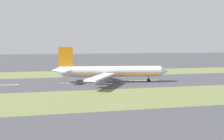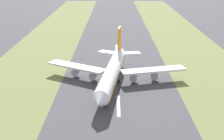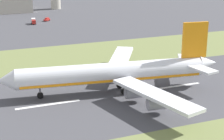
% 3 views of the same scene
% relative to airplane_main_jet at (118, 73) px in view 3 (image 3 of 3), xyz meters
% --- Properties ---
extents(ground_plane, '(800.00, 800.00, 0.00)m').
position_rel_airplane_main_jet_xyz_m(ground_plane, '(-2.25, -1.28, -6.02)').
color(ground_plane, '#424247').
extents(grass_median_east, '(40.00, 600.00, 0.01)m').
position_rel_airplane_main_jet_xyz_m(grass_median_east, '(42.75, -1.28, -6.02)').
color(grass_median_east, olive).
rests_on(grass_median_east, ground).
extents(centreline_dash_mid, '(1.20, 18.00, 0.01)m').
position_rel_airplane_main_jet_xyz_m(centreline_dash_mid, '(-2.25, -18.11, -6.01)').
color(centreline_dash_mid, silver).
rests_on(centreline_dash_mid, ground).
extents(centreline_dash_far, '(1.20, 18.00, 0.01)m').
position_rel_airplane_main_jet_xyz_m(centreline_dash_far, '(-2.25, 21.89, -6.01)').
color(centreline_dash_far, silver).
rests_on(centreline_dash_far, ground).
extents(airplane_main_jet, '(63.54, 67.13, 20.20)m').
position_rel_airplane_main_jet_xyz_m(airplane_main_jet, '(0.00, 0.00, 0.00)').
color(airplane_main_jet, silver).
rests_on(airplane_main_jet, ground).
extents(service_truck, '(6.21, 3.11, 3.10)m').
position_rel_airplane_main_jet_xyz_m(service_truck, '(119.03, 4.47, -4.36)').
color(service_truck, '#B2231E').
rests_on(service_truck, ground).
extents(apron_car, '(4.23, 4.51, 2.03)m').
position_rel_airplane_main_jet_xyz_m(apron_car, '(125.39, -4.62, -5.02)').
color(apron_car, '#B2231E').
rests_on(apron_car, ground).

